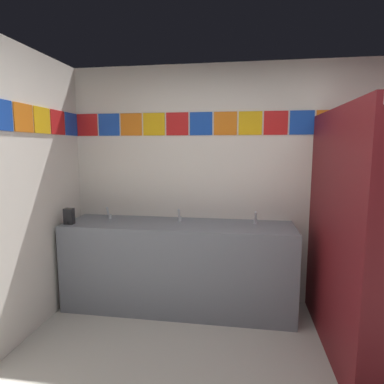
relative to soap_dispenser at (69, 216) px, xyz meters
name	(u,v)px	position (x,y,z in m)	size (l,w,h in m)	color
wall_back	(249,185)	(1.78, 0.52, 0.29)	(3.82, 0.09, 2.51)	silver
vanity_counter	(178,265)	(1.08, 0.18, -0.51)	(2.31, 0.60, 0.89)	slate
faucet_left	(109,214)	(0.31, 0.27, -0.03)	(0.04, 0.10, 0.14)	silver
faucet_center	(180,217)	(1.08, 0.27, -0.03)	(0.04, 0.10, 0.14)	silver
faucet_right	(255,219)	(1.85, 0.27, -0.03)	(0.04, 0.10, 0.14)	silver
soap_dispenser	(69,216)	(0.00, 0.00, 0.00)	(0.09, 0.09, 0.16)	black
stall_divider	(364,242)	(2.58, -0.54, 0.01)	(0.92, 1.52, 1.96)	maroon
toilet	(374,298)	(2.91, 0.04, -0.66)	(0.39, 0.49, 0.74)	white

